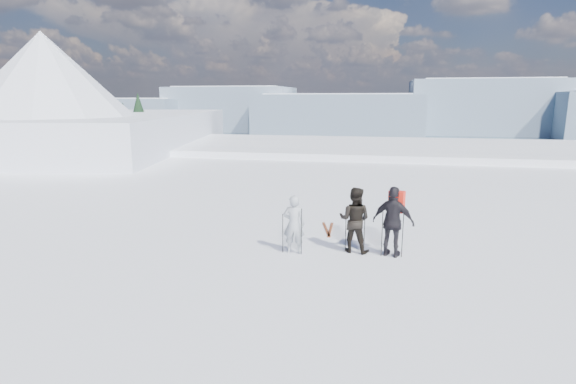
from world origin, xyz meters
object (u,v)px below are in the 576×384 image
skier_pack (393,222)px  skis_loose (328,229)px  skier_dark (355,220)px  skier_grey (294,224)px

skier_pack → skis_loose: (-2.06, 2.22, -0.99)m
skier_dark → skier_pack: (1.09, -0.19, 0.05)m
skier_dark → skier_pack: 1.11m
skier_dark → skier_grey: bearing=27.4°
skier_grey → skier_pack: skier_pack is taller
skier_pack → skier_dark: bearing=7.6°
skier_grey → skier_pack: 2.80m
skier_grey → skier_pack: (2.79, 0.28, 0.15)m
skis_loose → skier_grey: bearing=-106.1°
skis_loose → skier_dark: bearing=-64.3°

